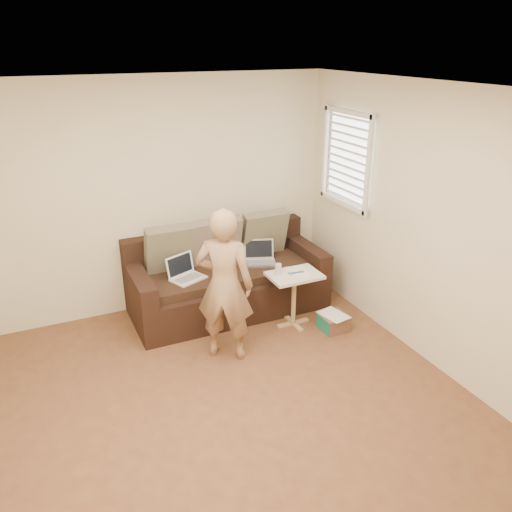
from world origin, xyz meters
name	(u,v)px	position (x,y,z in m)	size (l,w,h in m)	color
floor	(240,416)	(0.00, 0.00, 0.00)	(4.50, 4.50, 0.00)	brown
ceiling	(235,92)	(0.00, 0.00, 2.60)	(4.50, 4.50, 0.00)	white
wall_back	(158,197)	(0.00, 2.25, 1.30)	(4.00, 4.00, 0.00)	beige
wall_front	(470,502)	(0.00, -2.25, 1.30)	(4.00, 4.00, 0.00)	beige
wall_right	(444,235)	(2.00, 0.00, 1.30)	(4.50, 4.50, 0.00)	beige
window_blinds	(347,159)	(1.95, 1.50, 1.70)	(0.12, 0.88, 1.08)	white
sofa	(228,276)	(0.62, 1.77, 0.42)	(2.20, 0.95, 0.85)	black
pillow_left	(170,249)	(0.02, 1.97, 0.79)	(0.55, 0.14, 0.55)	#625D48
pillow_mid	(217,241)	(0.57, 1.97, 0.79)	(0.55, 0.14, 0.55)	brown
pillow_right	(264,233)	(1.17, 1.98, 0.79)	(0.55, 0.14, 0.55)	#625D48
laptop_silver	(261,264)	(1.01, 1.73, 0.52)	(0.35, 0.25, 0.23)	#B7BABC
laptop_white	(188,279)	(0.12, 1.68, 0.52)	(0.35, 0.26, 0.26)	white
person	(225,285)	(0.24, 0.91, 0.77)	(0.56, 0.38, 1.53)	#A07A57
side_table	(294,299)	(1.14, 1.15, 0.30)	(0.55, 0.39, 0.61)	silver
drinking_glass	(278,269)	(0.97, 1.21, 0.67)	(0.07, 0.07, 0.12)	silver
scissors	(296,273)	(1.16, 1.16, 0.62)	(0.18, 0.10, 0.02)	silver
paper_on_table	(298,272)	(1.19, 1.18, 0.61)	(0.21, 0.30, 0.00)	white
striped_box	(333,322)	(1.47, 0.87, 0.09)	(0.29, 0.29, 0.18)	red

